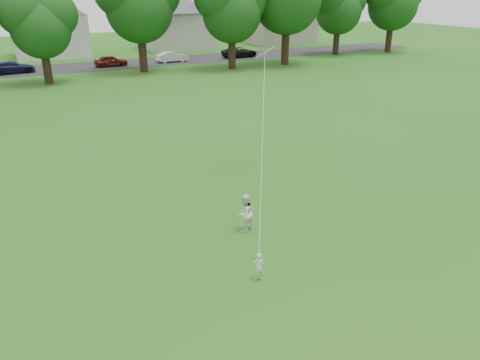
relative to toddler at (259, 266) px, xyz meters
name	(u,v)px	position (x,y,z in m)	size (l,w,h in m)	color
ground	(247,279)	(-0.28, 0.19, -0.45)	(160.00, 160.00, 0.00)	#1B6116
street	(64,68)	(-0.28, 42.19, -0.45)	(90.00, 7.00, 0.01)	#2D2D30
toddler	(259,266)	(0.00, 0.00, 0.00)	(0.33, 0.22, 0.91)	beige
older_boy	(245,213)	(0.99, 2.86, 0.24)	(0.67, 0.52, 1.38)	silver
kite	(262,136)	(2.25, 3.96, 2.56)	(2.65, 4.46, 10.27)	white
tree_row	(106,0)	(3.46, 35.28, 6.34)	(83.24, 10.18, 11.88)	black
parked_cars	(26,66)	(-3.83, 41.19, 0.15)	(55.13, 2.26, 1.21)	black
house_row	(31,15)	(-1.97, 52.19, 4.32)	(77.84, 14.25, 9.82)	white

